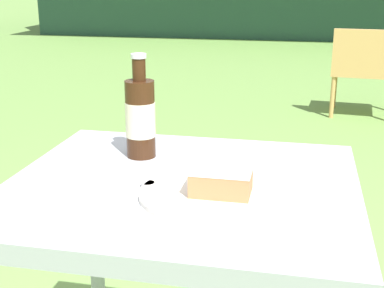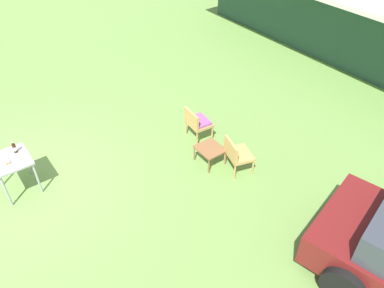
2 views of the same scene
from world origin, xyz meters
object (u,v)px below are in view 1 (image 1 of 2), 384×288
cake_on_plate (212,188)px  cola_bottle_near (140,117)px  wicker_chair_cushioned (365,65)px  patio_table (182,224)px

cake_on_plate → cola_bottle_near: (-0.20, 0.20, 0.08)m
wicker_chair_cushioned → cola_bottle_near: (-0.85, -3.48, 0.41)m
cake_on_plate → wicker_chair_cushioned: bearing=80.0°
patio_table → wicker_chair_cushioned: bearing=78.7°
wicker_chair_cushioned → cake_on_plate: bearing=85.0°
patio_table → cola_bottle_near: 0.27m
cake_on_plate → cola_bottle_near: bearing=134.8°
patio_table → cake_on_plate: bearing=-41.6°
patio_table → cola_bottle_near: bearing=132.9°
wicker_chair_cushioned → cola_bottle_near: size_ratio=3.07×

